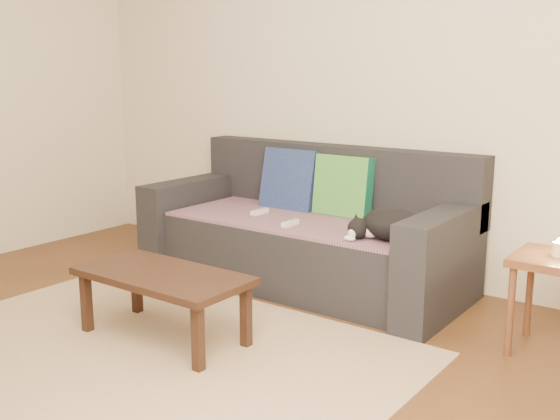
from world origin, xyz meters
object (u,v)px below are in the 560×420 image
at_px(wii_remote_b, 290,223).
at_px(coffee_table, 163,281).
at_px(wii_remote_a, 260,212).
at_px(sofa, 308,236).
at_px(side_table, 556,274).
at_px(cat, 389,225).

relative_size(wii_remote_b, coffee_table, 0.16).
height_order(wii_remote_a, coffee_table, wii_remote_a).
xyz_separation_m(sofa, wii_remote_a, (-0.29, -0.14, 0.15)).
relative_size(sofa, side_table, 4.28).
bearing_deg(coffee_table, wii_remote_a, 102.13).
height_order(cat, wii_remote_a, cat).
xyz_separation_m(wii_remote_a, wii_remote_b, (0.35, -0.15, 0.00)).
bearing_deg(sofa, wii_remote_a, -154.89).
relative_size(sofa, cat, 4.97).
distance_m(cat, wii_remote_b, 0.65).
height_order(sofa, wii_remote_a, sofa).
relative_size(wii_remote_a, side_table, 0.31).
xyz_separation_m(wii_remote_a, side_table, (1.88, -0.09, -0.05)).
height_order(cat, wii_remote_b, cat).
distance_m(cat, side_table, 0.89).
bearing_deg(cat, wii_remote_b, -171.19).
height_order(side_table, coffee_table, side_table).
distance_m(sofa, coffee_table, 1.24).
xyz_separation_m(sofa, coffee_table, (-0.05, -1.24, 0.01)).
relative_size(cat, wii_remote_b, 2.82).
bearing_deg(side_table, wii_remote_b, -177.85).
bearing_deg(wii_remote_b, wii_remote_a, 65.46).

